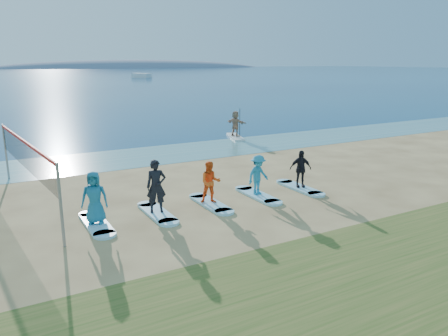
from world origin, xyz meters
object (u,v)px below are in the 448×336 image
student_1 (156,186)px  student_2 (210,182)px  surfboard_3 (258,195)px  student_4 (300,169)px  student_0 (94,197)px  surfboard_4 (300,188)px  volleyball_net (25,155)px  surfboard_0 (96,224)px  paddleboarder (235,124)px  student_3 (258,175)px  paddleboard (235,137)px  surfboard_1 (157,213)px  boat_offshore_b (141,78)px  surfboard_2 (211,204)px

student_1 → student_2: size_ratio=1.19×
surfboard_3 → student_4: size_ratio=1.42×
student_0 → surfboard_4: size_ratio=0.78×
student_0 → student_2: bearing=23.1°
volleyball_net → student_1: bearing=-41.0°
surfboard_0 → student_1: bearing=0.0°
volleyball_net → paddleboarder: size_ratio=5.20×
paddleboarder → student_3: (-6.17, -12.02, -0.11)m
paddleboarder → student_2: size_ratio=1.11×
paddleboard → student_2: size_ratio=1.92×
surfboard_4 → student_3: bearing=180.0°
student_0 → surfboard_1: size_ratio=0.78×
boat_offshore_b → student_1: student_1 is taller
paddleboarder → boat_offshore_b: size_ratio=0.26×
paddleboarder → student_4: 12.69m
surfboard_1 → surfboard_2: bearing=0.0°
paddleboarder → surfboard_3: 13.54m
paddleboarder → surfboard_4: bearing=142.1°
surfboard_4 → surfboard_0: bearing=180.0°
paddleboarder → student_2: (-8.28, -12.02, -0.12)m
student_1 → student_0: bearing=-165.7°
paddleboard → student_1: student_1 is taller
surfboard_2 → student_2: bearing=0.0°
student_1 → surfboard_3: (4.22, 0.00, -0.97)m
student_0 → student_4: size_ratio=1.11×
student_1 → student_2: (2.11, 0.00, -0.15)m
volleyball_net → surfboard_0: 4.09m
surfboard_0 → student_0: 0.90m
student_1 → surfboard_3: 4.33m
surfboard_0 → student_2: bearing=0.0°
student_3 → student_4: bearing=-12.9°
surfboard_4 → student_2: bearing=180.0°
volleyball_net → surfboard_3: size_ratio=4.11×
surfboard_1 → surfboard_3: 4.22m
surfboard_1 → surfboard_4: same height
paddleboard → surfboard_0: bearing=-117.9°
surfboard_1 → student_1: (0.00, 0.00, 0.97)m
paddleboarder → surfboard_2: (-8.28, -12.02, -0.95)m
paddleboarder → surfboard_0: bearing=114.6°
volleyball_net → student_1: 5.04m
paddleboarder → boat_offshore_b: bearing=-35.0°
paddleboard → student_3: 13.53m
student_1 → surfboard_0: bearing=-165.7°
student_2 → student_3: bearing=22.2°
student_2 → student_3: 2.11m
student_2 → paddleboarder: bearing=77.6°
surfboard_0 → surfboard_4: 8.44m
student_0 → surfboard_2: bearing=23.1°
surfboard_3 → student_4: (2.11, 0.00, 0.82)m
student_1 → paddleboard: bearing=63.5°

